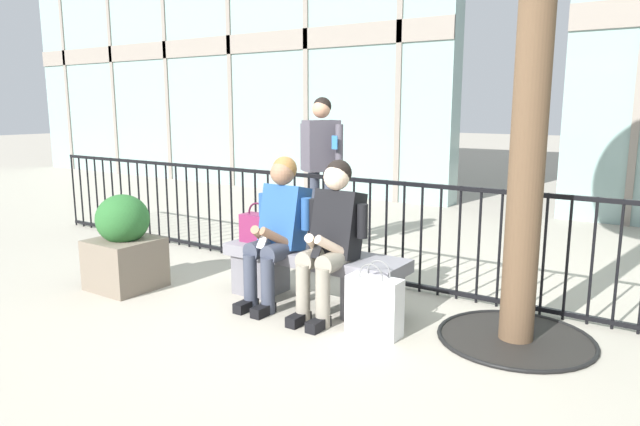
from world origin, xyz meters
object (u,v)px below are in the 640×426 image
(stone_bench, at_px, (313,272))
(shopping_bag, at_px, (374,305))
(bystander_at_railing, at_px, (321,162))
(planter, at_px, (124,245))
(seated_person_companion, at_px, (331,234))
(handbag_on_bench, at_px, (258,227))
(seated_person_with_phone, at_px, (278,226))

(stone_bench, relative_size, shopping_bag, 2.98)
(shopping_bag, height_order, bystander_at_railing, bystander_at_railing)
(planter, bearing_deg, seated_person_companion, 13.86)
(handbag_on_bench, bearing_deg, bystander_at_railing, 104.00)
(stone_bench, bearing_deg, seated_person_with_phone, -153.75)
(seated_person_with_phone, bearing_deg, shopping_bag, -9.04)
(handbag_on_bench, relative_size, bystander_at_railing, 0.20)
(seated_person_companion, bearing_deg, bystander_at_railing, 126.16)
(shopping_bag, xyz_separation_m, bystander_at_railing, (-1.70, 1.84, 0.78))
(planter, bearing_deg, shopping_bag, 7.48)
(handbag_on_bench, bearing_deg, seated_person_companion, -8.03)
(seated_person_with_phone, bearing_deg, stone_bench, 26.25)
(stone_bench, relative_size, seated_person_companion, 1.32)
(seated_person_companion, distance_m, planter, 1.97)
(planter, bearing_deg, handbag_on_bench, 29.06)
(seated_person_companion, relative_size, handbag_on_bench, 3.48)
(handbag_on_bench, bearing_deg, planter, -150.94)
(seated_person_companion, bearing_deg, stone_bench, 153.75)
(stone_bench, relative_size, bystander_at_railing, 0.94)
(handbag_on_bench, bearing_deg, seated_person_with_phone, -20.40)
(shopping_bag, bearing_deg, handbag_on_bench, 168.09)
(stone_bench, bearing_deg, planter, -159.96)
(shopping_bag, relative_size, planter, 0.63)
(seated_person_with_phone, relative_size, seated_person_companion, 1.00)
(bystander_at_railing, bearing_deg, planter, -107.18)
(seated_person_companion, xyz_separation_m, planter, (-1.90, -0.47, -0.26))
(seated_person_with_phone, xyz_separation_m, planter, (-1.38, -0.47, -0.26))
(seated_person_with_phone, bearing_deg, seated_person_companion, 0.00)
(seated_person_companion, height_order, shopping_bag, seated_person_companion)
(stone_bench, distance_m, shopping_bag, 0.79)
(stone_bench, xyz_separation_m, shopping_bag, (0.73, -0.29, -0.05))
(stone_bench, relative_size, planter, 1.88)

